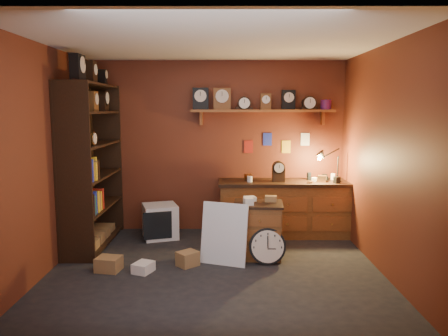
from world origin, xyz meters
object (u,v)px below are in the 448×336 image
Objects in this scene: workbench at (285,205)px; low_cabinet at (258,227)px; big_round_clock at (267,246)px; shelving_unit at (90,159)px.

workbench reaches higher than low_cabinet.
low_cabinet is at bearing 109.79° from big_round_clock.
workbench is at bearing 73.15° from big_round_clock.
big_round_clock is (2.45, -0.80, -1.03)m from shelving_unit.
low_cabinet reaches higher than big_round_clock.
low_cabinet is at bearing -115.81° from workbench.
shelving_unit is 2.99m from workbench.
shelving_unit reaches higher than big_round_clock.
shelving_unit is 2.56m from low_cabinet.
low_cabinet is (-0.49, -1.02, -0.08)m from workbench.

